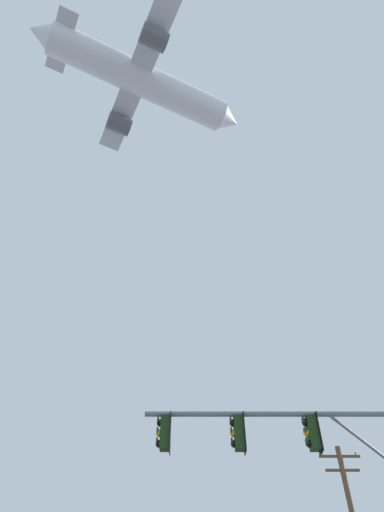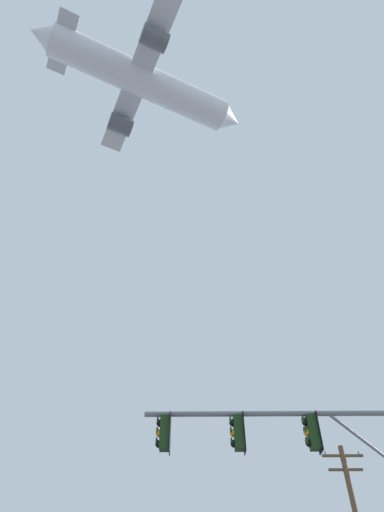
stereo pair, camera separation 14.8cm
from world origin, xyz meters
The scene contains 2 objects.
signal_pole_near centered at (3.09, 8.70, 4.91)m, with size 7.44×0.46×6.28m.
airplane centered at (-5.67, 18.52, 47.78)m, with size 23.50×18.15×6.76m.
Camera 1 is at (-0.01, -3.14, 1.29)m, focal length 29.95 mm.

